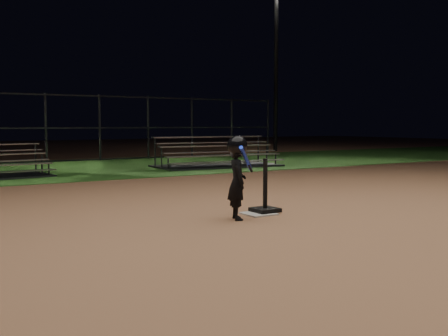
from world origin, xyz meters
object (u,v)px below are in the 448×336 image
bleacher_right (217,161)px  light_pole_right (277,54)px  home_plate (259,214)px  batting_tee (265,202)px  child_batter (237,175)px

bleacher_right → light_pole_right: 11.37m
home_plate → light_pole_right: 19.79m
bleacher_right → light_pole_right: light_pole_right is taller
batting_tee → bleacher_right: (4.09, 8.07, 0.02)m
home_plate → batting_tee: batting_tee is taller
child_batter → bleacher_right: size_ratio=0.30×
bleacher_right → light_pole_right: bearing=45.7°
child_batter → batting_tee: bearing=-52.4°
home_plate → light_pole_right: size_ratio=0.05×
home_plate → bleacher_right: bleacher_right is taller
light_pole_right → child_batter: bearing=-129.6°
child_batter → light_pole_right: bearing=-20.2°
batting_tee → child_batter: child_batter is taller
batting_tee → light_pole_right: size_ratio=0.10×
home_plate → child_batter: bearing=-160.8°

